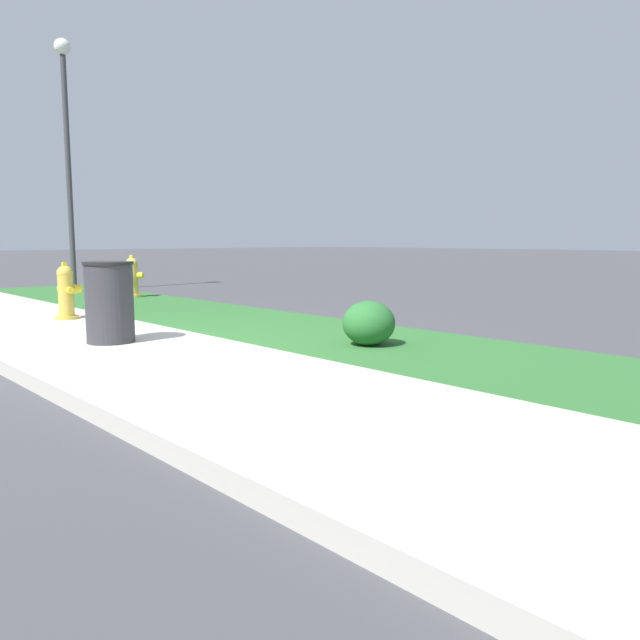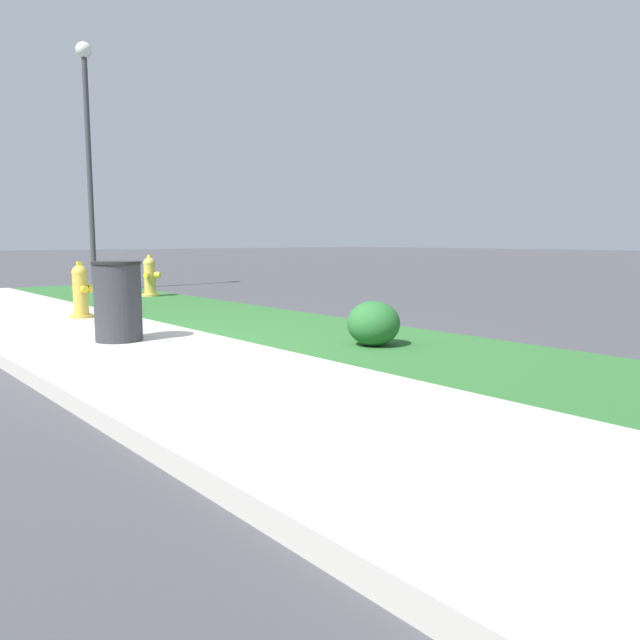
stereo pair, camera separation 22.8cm
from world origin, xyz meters
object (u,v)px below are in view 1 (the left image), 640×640
object	(u,v)px
street_lamp	(66,129)
trash_bin	(110,303)
fire_hydrant_far_end	(133,277)
fire_hydrant_across_street	(66,292)
shrub_bush_mid_verge	(369,323)

from	to	relation	value
street_lamp	trash_bin	bearing A→B (deg)	-18.27
fire_hydrant_far_end	fire_hydrant_across_street	distance (m)	3.29
trash_bin	shrub_bush_mid_verge	world-z (taller)	trash_bin
street_lamp	shrub_bush_mid_verge	distance (m)	9.27
fire_hydrant_far_end	fire_hydrant_across_street	world-z (taller)	fire_hydrant_far_end
fire_hydrant_far_end	street_lamp	world-z (taller)	street_lamp
fire_hydrant_across_street	trash_bin	size ratio (longest dim) A/B	0.91
fire_hydrant_far_end	fire_hydrant_across_street	bearing A→B (deg)	6.89
fire_hydrant_across_street	shrub_bush_mid_verge	world-z (taller)	fire_hydrant_across_street
trash_bin	shrub_bush_mid_verge	size ratio (longest dim) A/B	1.58
fire_hydrant_across_street	trash_bin	xyz separation A→B (m)	(2.25, -0.39, 0.05)
fire_hydrant_across_street	trash_bin	distance (m)	2.28
fire_hydrant_far_end	street_lamp	distance (m)	3.60
fire_hydrant_across_street	street_lamp	world-z (taller)	street_lamp
fire_hydrant_across_street	street_lamp	size ratio (longest dim) A/B	0.15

